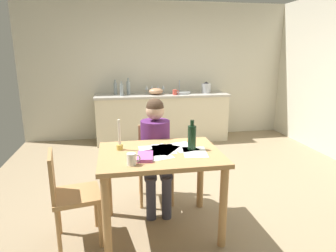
# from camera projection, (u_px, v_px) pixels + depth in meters

# --- Properties ---
(ground_plane) EXTENTS (5.20, 5.20, 0.04)m
(ground_plane) POSITION_uv_depth(u_px,v_px,m) (191.00, 193.00, 3.63)
(ground_plane) COLOR #937F60
(wall_back) EXTENTS (5.20, 0.12, 2.60)m
(wall_back) POSITION_uv_depth(u_px,v_px,m) (159.00, 71.00, 5.79)
(wall_back) COLOR beige
(wall_back) RESTS_ON ground
(kitchen_counter) EXTENTS (2.50, 0.64, 0.90)m
(kitchen_counter) POSITION_uv_depth(u_px,v_px,m) (162.00, 117.00, 5.66)
(kitchen_counter) COLOR beige
(kitchen_counter) RESTS_ON ground
(dining_table) EXTENTS (1.11, 0.81, 0.79)m
(dining_table) POSITION_uv_depth(u_px,v_px,m) (160.00, 166.00, 2.71)
(dining_table) COLOR tan
(dining_table) RESTS_ON ground
(chair_at_table) EXTENTS (0.42, 0.42, 0.85)m
(chair_at_table) POSITION_uv_depth(u_px,v_px,m) (155.00, 159.00, 3.38)
(chair_at_table) COLOR tan
(chair_at_table) RESTS_ON ground
(person_seated) EXTENTS (0.34, 0.60, 1.19)m
(person_seated) POSITION_uv_depth(u_px,v_px,m) (156.00, 146.00, 3.18)
(person_seated) COLOR #592666
(person_seated) RESTS_ON ground
(chair_side_empty) EXTENTS (0.46, 0.46, 0.86)m
(chair_side_empty) POSITION_uv_depth(u_px,v_px,m) (69.00, 193.00, 2.56)
(chair_side_empty) COLOR tan
(chair_side_empty) RESTS_ON ground
(coffee_mug) EXTENTS (0.11, 0.07, 0.10)m
(coffee_mug) POSITION_uv_depth(u_px,v_px,m) (132.00, 159.00, 2.36)
(coffee_mug) COLOR white
(coffee_mug) RESTS_ON dining_table
(candlestick) EXTENTS (0.06, 0.06, 0.29)m
(candlestick) POSITION_uv_depth(u_px,v_px,m) (120.00, 141.00, 2.73)
(candlestick) COLOR gold
(candlestick) RESTS_ON dining_table
(book_magazine) EXTENTS (0.16, 0.25, 0.03)m
(book_magazine) POSITION_uv_depth(u_px,v_px,m) (145.00, 157.00, 2.52)
(book_magazine) COLOR #BB54A7
(book_magazine) RESTS_ON dining_table
(paper_letter) EXTENTS (0.34, 0.36, 0.00)m
(paper_letter) POSITION_uv_depth(u_px,v_px,m) (164.00, 149.00, 2.75)
(paper_letter) COLOR white
(paper_letter) RESTS_ON dining_table
(paper_bill) EXTENTS (0.25, 0.32, 0.00)m
(paper_bill) POSITION_uv_depth(u_px,v_px,m) (195.00, 152.00, 2.68)
(paper_bill) COLOR white
(paper_bill) RESTS_ON dining_table
(paper_envelope) EXTENTS (0.28, 0.34, 0.00)m
(paper_envelope) POSITION_uv_depth(u_px,v_px,m) (183.00, 147.00, 2.82)
(paper_envelope) COLOR white
(paper_envelope) RESTS_ON dining_table
(paper_receipt) EXTENTS (0.21, 0.30, 0.00)m
(paper_receipt) POSITION_uv_depth(u_px,v_px,m) (151.00, 151.00, 2.72)
(paper_receipt) COLOR white
(paper_receipt) RESTS_ON dining_table
(paper_notice) EXTENTS (0.22, 0.30, 0.00)m
(paper_notice) POSITION_uv_depth(u_px,v_px,m) (163.00, 149.00, 2.76)
(paper_notice) COLOR white
(paper_notice) RESTS_ON dining_table
(paper_flyer) EXTENTS (0.29, 0.34, 0.00)m
(paper_flyer) POSITION_uv_depth(u_px,v_px,m) (157.00, 154.00, 2.62)
(paper_flyer) COLOR white
(paper_flyer) RESTS_ON dining_table
(wine_bottle_on_table) EXTENTS (0.08, 0.08, 0.28)m
(wine_bottle_on_table) POSITION_uv_depth(u_px,v_px,m) (192.00, 137.00, 2.73)
(wine_bottle_on_table) COLOR black
(wine_bottle_on_table) RESTS_ON dining_table
(sink_unit) EXTENTS (0.36, 0.36, 0.24)m
(sink_unit) POSITION_uv_depth(u_px,v_px,m) (181.00, 92.00, 5.61)
(sink_unit) COLOR #B2B7BC
(sink_unit) RESTS_ON kitchen_counter
(bottle_oil) EXTENTS (0.06, 0.06, 0.28)m
(bottle_oil) POSITION_uv_depth(u_px,v_px,m) (115.00, 88.00, 5.45)
(bottle_oil) COLOR #8C999E
(bottle_oil) RESTS_ON kitchen_counter
(bottle_vinegar) EXTENTS (0.06, 0.06, 0.26)m
(bottle_vinegar) POSITION_uv_depth(u_px,v_px,m) (122.00, 90.00, 5.31)
(bottle_vinegar) COLOR #8C999E
(bottle_vinegar) RESTS_ON kitchen_counter
(bottle_wine_red) EXTENTS (0.07, 0.07, 0.31)m
(bottle_wine_red) POSITION_uv_depth(u_px,v_px,m) (128.00, 88.00, 5.45)
(bottle_wine_red) COLOR #8C999E
(bottle_wine_red) RESTS_ON kitchen_counter
(mixing_bowl) EXTENTS (0.27, 0.27, 0.12)m
(mixing_bowl) POSITION_uv_depth(u_px,v_px,m) (156.00, 91.00, 5.48)
(mixing_bowl) COLOR tan
(mixing_bowl) RESTS_ON kitchen_counter
(stovetop_kettle) EXTENTS (0.18, 0.18, 0.22)m
(stovetop_kettle) POSITION_uv_depth(u_px,v_px,m) (206.00, 88.00, 5.67)
(stovetop_kettle) COLOR #B7BABF
(stovetop_kettle) RESTS_ON kitchen_counter
(wine_glass_near_sink) EXTENTS (0.07, 0.07, 0.15)m
(wine_glass_near_sink) POSITION_uv_depth(u_px,v_px,m) (163.00, 87.00, 5.67)
(wine_glass_near_sink) COLOR silver
(wine_glass_near_sink) RESTS_ON kitchen_counter
(wine_glass_by_kettle) EXTENTS (0.07, 0.07, 0.15)m
(wine_glass_by_kettle) POSITION_uv_depth(u_px,v_px,m) (158.00, 87.00, 5.65)
(wine_glass_by_kettle) COLOR silver
(wine_glass_by_kettle) RESTS_ON kitchen_counter
(wine_glass_back_left) EXTENTS (0.07, 0.07, 0.15)m
(wine_glass_back_left) POSITION_uv_depth(u_px,v_px,m) (152.00, 88.00, 5.63)
(wine_glass_back_left) COLOR silver
(wine_glass_back_left) RESTS_ON kitchen_counter
(wine_glass_back_right) EXTENTS (0.07, 0.07, 0.15)m
(wine_glass_back_right) POSITION_uv_depth(u_px,v_px,m) (147.00, 88.00, 5.61)
(wine_glass_back_right) COLOR silver
(wine_glass_back_right) RESTS_ON kitchen_counter
(teacup_on_counter) EXTENTS (0.12, 0.08, 0.10)m
(teacup_on_counter) POSITION_uv_depth(u_px,v_px,m) (175.00, 92.00, 5.43)
(teacup_on_counter) COLOR #D84C3F
(teacup_on_counter) RESTS_ON kitchen_counter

